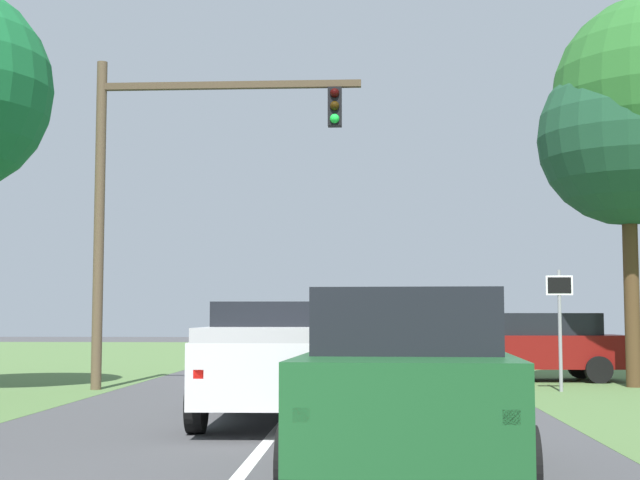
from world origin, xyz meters
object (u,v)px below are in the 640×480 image
object	(u,v)px
traffic_light	(165,175)
keep_moving_sign	(560,314)
red_suv_near	(407,379)
crossing_suv_far	(535,345)
pickup_truck_lead	(275,360)
oak_tree_right	(627,138)

from	to	relation	value
traffic_light	keep_moving_sign	size ratio (longest dim) A/B	2.81
red_suv_near	crossing_suv_far	bearing A→B (deg)	74.91
traffic_light	red_suv_near	bearing A→B (deg)	-65.15
pickup_truck_lead	keep_moving_sign	world-z (taller)	keep_moving_sign
traffic_light	crossing_suv_far	size ratio (longest dim) A/B	1.62
keep_moving_sign	oak_tree_right	world-z (taller)	oak_tree_right
pickup_truck_lead	oak_tree_right	world-z (taller)	oak_tree_right
traffic_light	keep_moving_sign	distance (m)	9.54
keep_moving_sign	oak_tree_right	bearing A→B (deg)	35.37
pickup_truck_lead	keep_moving_sign	distance (m)	8.47
pickup_truck_lead	keep_moving_sign	xyz separation A→B (m)	(5.76, 6.16, 0.75)
pickup_truck_lead	oak_tree_right	bearing A→B (deg)	44.33
pickup_truck_lead	crossing_suv_far	size ratio (longest dim) A/B	1.10
red_suv_near	traffic_light	bearing A→B (deg)	114.85
traffic_light	keep_moving_sign	bearing A→B (deg)	-0.10
red_suv_near	oak_tree_right	xyz separation A→B (m)	(5.85, 12.46, 4.95)
keep_moving_sign	crossing_suv_far	xyz separation A→B (m)	(0.07, 3.53, -0.81)
red_suv_near	oak_tree_right	distance (m)	14.63
traffic_light	oak_tree_right	xyz separation A→B (m)	(10.97, 1.40, 1.01)
red_suv_near	traffic_light	distance (m)	12.81
traffic_light	crossing_suv_far	world-z (taller)	traffic_light
crossing_suv_far	keep_moving_sign	bearing A→B (deg)	-91.09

